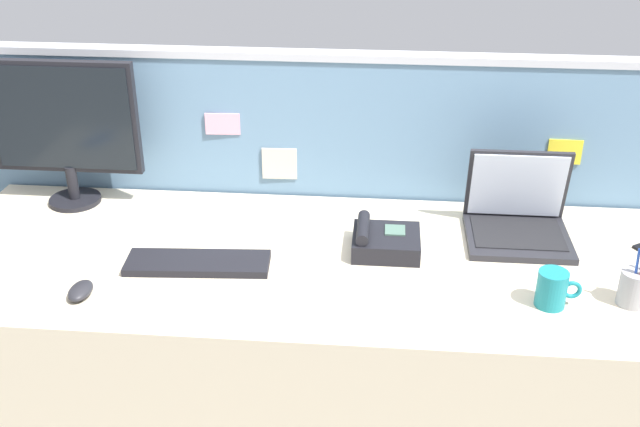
{
  "coord_description": "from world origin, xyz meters",
  "views": [
    {
      "loc": [
        0.18,
        -1.91,
        1.84
      ],
      "look_at": [
        0.0,
        0.05,
        0.84
      ],
      "focal_mm": 42.74,
      "sensor_mm": 36.0,
      "label": 1
    }
  ],
  "objects": [
    {
      "name": "cubicle_divider",
      "position": [
        0.0,
        0.45,
        0.61
      ],
      "size": [
        2.37,
        0.08,
        1.21
      ],
      "color": "#6084A3",
      "rests_on": "ground_plane"
    },
    {
      "name": "computer_mouse_right_hand",
      "position": [
        -0.61,
        -0.26,
        0.73
      ],
      "size": [
        0.06,
        0.1,
        0.03
      ],
      "primitive_type": "ellipsoid",
      "rotation": [
        0.0,
        0.0,
        0.0
      ],
      "color": "#232328",
      "rests_on": "desk"
    },
    {
      "name": "pen_cup",
      "position": [
        0.84,
        -0.16,
        0.77
      ],
      "size": [
        0.08,
        0.08,
        0.19
      ],
      "color": "#99999E",
      "rests_on": "desk"
    },
    {
      "name": "keyboard_main",
      "position": [
        -0.34,
        -0.08,
        0.73
      ],
      "size": [
        0.41,
        0.15,
        0.02
      ],
      "primitive_type": "cube",
      "rotation": [
        0.0,
        0.0,
        0.06
      ],
      "color": "black",
      "rests_on": "desk"
    },
    {
      "name": "desk",
      "position": [
        0.0,
        0.0,
        0.36
      ],
      "size": [
        2.26,
        0.82,
        0.72
      ],
      "primitive_type": "cube",
      "color": "beige",
      "rests_on": "ground_plane"
    },
    {
      "name": "coffee_mug",
      "position": [
        0.63,
        -0.19,
        0.77
      ],
      "size": [
        0.12,
        0.08,
        0.1
      ],
      "color": "#197A84",
      "rests_on": "desk"
    },
    {
      "name": "desktop_monitor",
      "position": [
        -0.84,
        0.3,
        0.99
      ],
      "size": [
        0.48,
        0.17,
        0.48
      ],
      "color": "black",
      "rests_on": "desk"
    },
    {
      "name": "desk_phone",
      "position": [
        0.19,
        0.06,
        0.75
      ],
      "size": [
        0.2,
        0.18,
        0.09
      ],
      "color": "black",
      "rests_on": "desk"
    },
    {
      "name": "laptop",
      "position": [
        0.59,
        0.2,
        0.78
      ],
      "size": [
        0.31,
        0.28,
        0.26
      ],
      "color": "#232328",
      "rests_on": "desk"
    }
  ]
}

